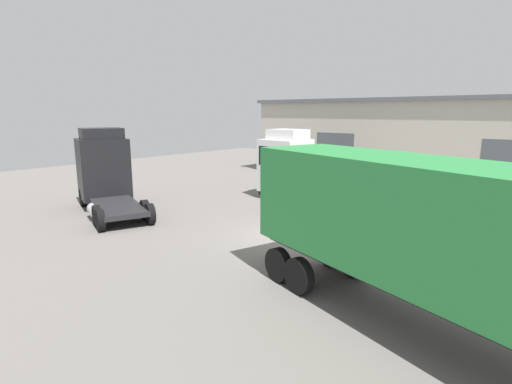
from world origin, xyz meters
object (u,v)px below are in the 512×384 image
(tractor_unit_white, at_px, (290,166))
(container_trailer_green, at_px, (456,235))
(tractor_unit_black, at_px, (105,171))
(oil_drum, at_px, (322,228))

(tractor_unit_white, height_order, container_trailer_green, tractor_unit_white)
(container_trailer_green, height_order, tractor_unit_black, tractor_unit_black)
(tractor_unit_white, distance_m, oil_drum, 8.47)
(tractor_unit_white, xyz_separation_m, oil_drum, (5.95, -5.84, -1.51))
(tractor_unit_white, bearing_deg, oil_drum, 47.34)
(tractor_unit_black, distance_m, oil_drum, 12.29)
(tractor_unit_white, relative_size, oil_drum, 7.06)
(container_trailer_green, distance_m, tractor_unit_black, 18.14)
(container_trailer_green, xyz_separation_m, oil_drum, (-6.23, 4.85, -2.17))
(container_trailer_green, height_order, oil_drum, container_trailer_green)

